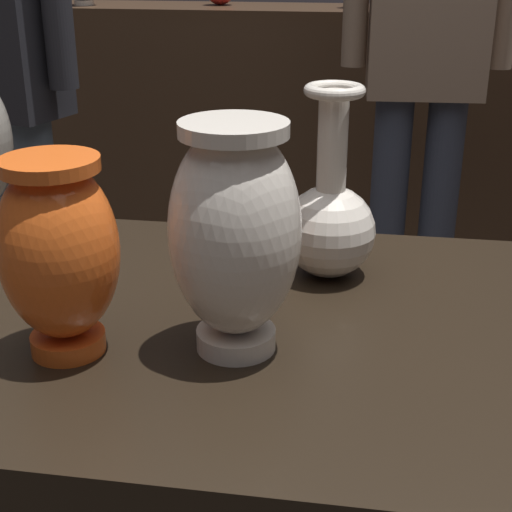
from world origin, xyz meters
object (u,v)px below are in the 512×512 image
object	(u,v)px
visitor_center_back	(427,38)
vase_tall_behind	(330,218)
vase_centerpiece	(235,232)
vase_left_accent	(59,251)

from	to	relation	value
visitor_center_back	vase_tall_behind	bearing A→B (deg)	78.46
vase_centerpiece	vase_tall_behind	bearing A→B (deg)	68.35
vase_centerpiece	visitor_center_back	distance (m)	1.49
vase_centerpiece	vase_tall_behind	size ratio (longest dim) A/B	1.00
vase_tall_behind	visitor_center_back	world-z (taller)	visitor_center_back
vase_tall_behind	vase_left_accent	bearing A→B (deg)	-136.70
vase_centerpiece	vase_tall_behind	xyz separation A→B (m)	(0.09, 0.22, -0.06)
vase_centerpiece	visitor_center_back	world-z (taller)	visitor_center_back
vase_left_accent	visitor_center_back	xyz separation A→B (m)	(0.46, 1.50, 0.05)
vase_centerpiece	vase_left_accent	world-z (taller)	vase_centerpiece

